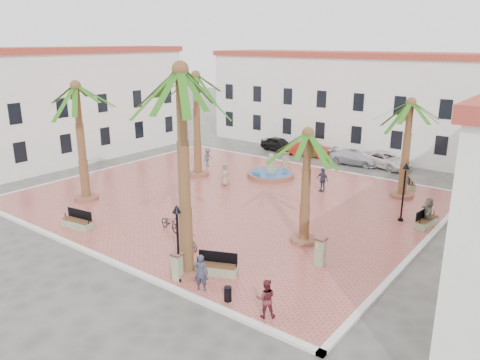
{
  "coord_description": "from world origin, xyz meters",
  "views": [
    {
      "loc": [
        19.19,
        -23.73,
        10.53
      ],
      "look_at": [
        1.0,
        0.0,
        1.6
      ],
      "focal_mm": 35.0,
      "sensor_mm": 36.0,
      "label": 1
    }
  ],
  "objects_px": {
    "bench_e": "(426,222)",
    "bench_ne": "(409,184)",
    "bicycle_b": "(188,241)",
    "car_red": "(311,149)",
    "car_white": "(385,160)",
    "pedestrian_east": "(428,212)",
    "bench_se": "(217,268)",
    "palm_e": "(308,148)",
    "pedestrian_north": "(208,157)",
    "cyclist_a": "(201,272)",
    "palm_nw": "(196,87)",
    "cyclist_b": "(266,298)",
    "car_silver": "(354,157)",
    "palm_ne": "(410,115)",
    "pedestrian_fountain_b": "(322,180)",
    "pedestrian_fountain_a": "(225,174)",
    "bollard_e": "(320,251)",
    "palm_sw": "(77,99)",
    "car_black": "(279,144)",
    "lamppost_e": "(404,182)",
    "bicycle_a": "(170,223)",
    "litter_bin": "(228,294)",
    "bench_s": "(77,223)",
    "bollard_n": "(286,160)",
    "lamppost_s": "(177,230)",
    "fountain": "(271,174)",
    "bollard_se": "(177,266)",
    "palm_s": "(181,93)"
  },
  "relations": [
    {
      "from": "palm_e",
      "to": "pedestrian_fountain_a",
      "type": "relative_size",
      "value": 3.69
    },
    {
      "from": "palm_sw",
      "to": "car_red",
      "type": "xyz_separation_m",
      "value": [
        5.65,
        20.8,
        -6.22
      ]
    },
    {
      "from": "palm_sw",
      "to": "litter_bin",
      "type": "bearing_deg",
      "value": -14.97
    },
    {
      "from": "pedestrian_east",
      "to": "palm_sw",
      "type": "bearing_deg",
      "value": -90.05
    },
    {
      "from": "palm_ne",
      "to": "bollard_e",
      "type": "height_order",
      "value": "palm_ne"
    },
    {
      "from": "cyclist_a",
      "to": "car_red",
      "type": "xyz_separation_m",
      "value": [
        -8.66,
        25.02,
        -0.29
      ]
    },
    {
      "from": "fountain",
      "to": "palm_nw",
      "type": "distance_m",
      "value": 8.89
    },
    {
      "from": "palm_s",
      "to": "bench_e",
      "type": "height_order",
      "value": "palm_s"
    },
    {
      "from": "lamppost_s",
      "to": "lamppost_e",
      "type": "distance_m",
      "value": 14.39
    },
    {
      "from": "bench_se",
      "to": "car_red",
      "type": "distance_m",
      "value": 24.93
    },
    {
      "from": "bollard_n",
      "to": "bollard_e",
      "type": "distance_m",
      "value": 18.02
    },
    {
      "from": "fountain",
      "to": "bicycle_b",
      "type": "height_order",
      "value": "fountain"
    },
    {
      "from": "palm_sw",
      "to": "car_black",
      "type": "distance_m",
      "value": 21.81
    },
    {
      "from": "cyclist_a",
      "to": "pedestrian_fountain_b",
      "type": "relative_size",
      "value": 0.96
    },
    {
      "from": "cyclist_a",
      "to": "cyclist_b",
      "type": "relative_size",
      "value": 1.05
    },
    {
      "from": "palm_ne",
      "to": "bench_se",
      "type": "distance_m",
      "value": 17.47
    },
    {
      "from": "palm_nw",
      "to": "palm_sw",
      "type": "xyz_separation_m",
      "value": [
        -1.99,
        -9.07,
        -0.21
      ]
    },
    {
      "from": "bench_se",
      "to": "pedestrian_fountain_a",
      "type": "height_order",
      "value": "pedestrian_fountain_a"
    },
    {
      "from": "bicycle_b",
      "to": "car_red",
      "type": "height_order",
      "value": "car_red"
    },
    {
      "from": "lamppost_e",
      "to": "pedestrian_fountain_a",
      "type": "relative_size",
      "value": 2.12
    },
    {
      "from": "palm_e",
      "to": "cyclist_a",
      "type": "distance_m",
      "value": 8.39
    },
    {
      "from": "bicycle_b",
      "to": "car_white",
      "type": "relative_size",
      "value": 0.31
    },
    {
      "from": "bicycle_b",
      "to": "car_white",
      "type": "height_order",
      "value": "car_white"
    },
    {
      "from": "palm_nw",
      "to": "cyclist_b",
      "type": "height_order",
      "value": "palm_nw"
    },
    {
      "from": "lamppost_s",
      "to": "car_silver",
      "type": "height_order",
      "value": "lamppost_s"
    },
    {
      "from": "pedestrian_east",
      "to": "car_red",
      "type": "xyz_separation_m",
      "value": [
        -14.19,
        11.62,
        -0.32
      ]
    },
    {
      "from": "car_white",
      "to": "bench_ne",
      "type": "bearing_deg",
      "value": -126.37
    },
    {
      "from": "bollard_n",
      "to": "pedestrian_east",
      "type": "bearing_deg",
      "value": -24.37
    },
    {
      "from": "palm_nw",
      "to": "palm_e",
      "type": "distance_m",
      "value": 14.74
    },
    {
      "from": "cyclist_a",
      "to": "bicycle_a",
      "type": "height_order",
      "value": "cyclist_a"
    },
    {
      "from": "pedestrian_fountain_b",
      "to": "pedestrian_east",
      "type": "relative_size",
      "value": 1.0
    },
    {
      "from": "bench_se",
      "to": "cyclist_a",
      "type": "distance_m",
      "value": 1.64
    },
    {
      "from": "bollard_se",
      "to": "litter_bin",
      "type": "distance_m",
      "value": 2.93
    },
    {
      "from": "bollard_se",
      "to": "cyclist_a",
      "type": "height_order",
      "value": "cyclist_a"
    },
    {
      "from": "bench_e",
      "to": "bicycle_a",
      "type": "bearing_deg",
      "value": 137.97
    },
    {
      "from": "palm_e",
      "to": "pedestrian_north",
      "type": "distance_m",
      "value": 17.53
    },
    {
      "from": "palm_e",
      "to": "car_silver",
      "type": "xyz_separation_m",
      "value": [
        -5.04,
        17.55,
        -4.68
      ]
    },
    {
      "from": "fountain",
      "to": "cyclist_a",
      "type": "relative_size",
      "value": 2.22
    },
    {
      "from": "bollard_e",
      "to": "palm_sw",
      "type": "bearing_deg",
      "value": -176.74
    },
    {
      "from": "palm_e",
      "to": "bicycle_a",
      "type": "bearing_deg",
      "value": -154.8
    },
    {
      "from": "bollard_n",
      "to": "bench_se",
      "type": "bearing_deg",
      "value": -67.16
    },
    {
      "from": "pedestrian_east",
      "to": "car_red",
      "type": "relative_size",
      "value": 0.41
    },
    {
      "from": "bollard_n",
      "to": "fountain",
      "type": "bearing_deg",
      "value": -79.53
    },
    {
      "from": "litter_bin",
      "to": "car_black",
      "type": "distance_m",
      "value": 28.51
    },
    {
      "from": "litter_bin",
      "to": "cyclist_b",
      "type": "distance_m",
      "value": 1.96
    },
    {
      "from": "car_white",
      "to": "pedestrian_fountain_b",
      "type": "bearing_deg",
      "value": -168.22
    },
    {
      "from": "bench_s",
      "to": "bollard_n",
      "type": "height_order",
      "value": "bollard_n"
    },
    {
      "from": "palm_nw",
      "to": "litter_bin",
      "type": "bearing_deg",
      "value": -43.95
    },
    {
      "from": "palm_nw",
      "to": "car_red",
      "type": "distance_m",
      "value": 13.87
    },
    {
      "from": "bench_e",
      "to": "bench_ne",
      "type": "height_order",
      "value": "bench_e"
    }
  ]
}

